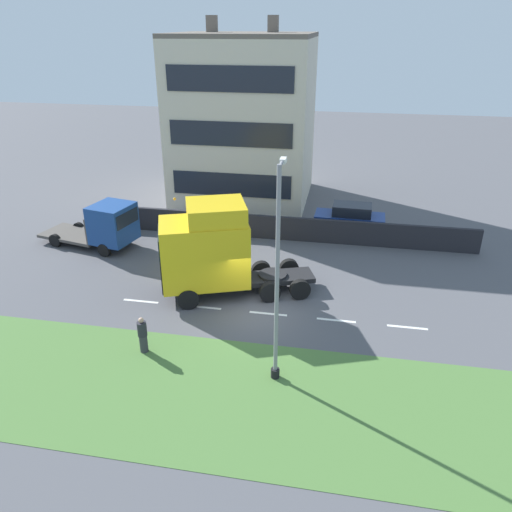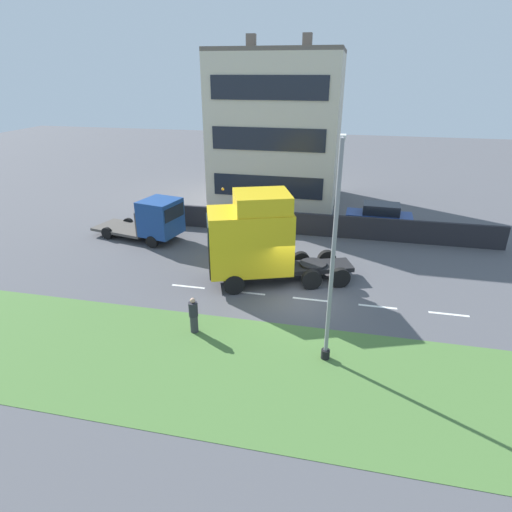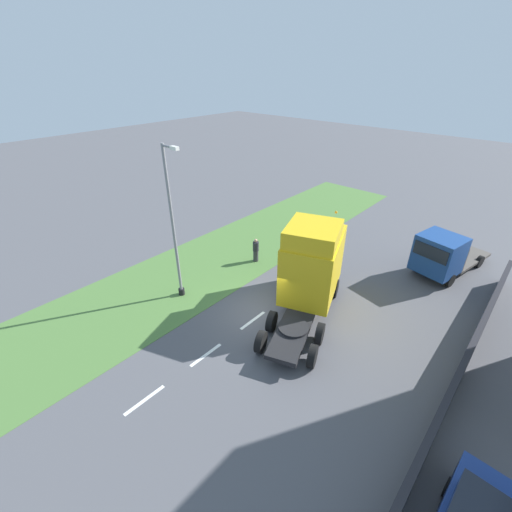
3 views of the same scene
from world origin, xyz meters
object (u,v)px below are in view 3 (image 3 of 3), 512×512
lorry_cab (312,265)px  lamp_post (175,233)px  flatbed_truck (442,255)px  pedestrian (256,250)px

lorry_cab → lamp_post: size_ratio=0.93×
flatbed_truck → lamp_post: size_ratio=0.77×
flatbed_truck → lamp_post: bearing=61.3°
lorry_cab → flatbed_truck: bearing=39.9°
flatbed_truck → lorry_cab: bearing=72.4°
lorry_cab → pedestrian: bearing=143.5°
lamp_post → lorry_cab: bearing=35.3°
flatbed_truck → lamp_post: lamp_post is taller
lamp_post → pedestrian: bearing=83.9°
lamp_post → pedestrian: (0.60, 5.65, -3.11)m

